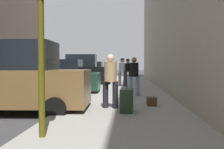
{
  "coord_description": "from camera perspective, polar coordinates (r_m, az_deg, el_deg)",
  "views": [
    {
      "loc": [
        6.14,
        -9.06,
        1.54
      ],
      "look_at": [
        5.17,
        6.11,
        0.92
      ],
      "focal_mm": 40.0,
      "sensor_mm": 36.0,
      "label": 1
    }
  ],
  "objects": [
    {
      "name": "parked_gray_coupe",
      "position": [
        23.31,
        -4.97,
        0.63
      ],
      "size": [
        4.22,
        2.09,
        1.79
      ],
      "color": "slate",
      "rests_on": "ground_plane"
    },
    {
      "name": "pedestrian_with_beanie",
      "position": [
        15.89,
        2.39,
        0.88
      ],
      "size": [
        0.52,
        0.47,
        1.78
      ],
      "color": "#333338",
      "rests_on": "sidewalk"
    },
    {
      "name": "sidewalk",
      "position": [
        9.18,
        2.76,
        -6.85
      ],
      "size": [
        4.0,
        40.0,
        0.15
      ],
      "primitive_type": "cube",
      "color": "gray",
      "rests_on": "ground_plane"
    },
    {
      "name": "pedestrian_with_fedora",
      "position": [
        17.84,
        3.65,
        1.03
      ],
      "size": [
        0.53,
        0.49,
        1.78
      ],
      "color": "black",
      "rests_on": "sidewalk"
    },
    {
      "name": "pedestrian_in_jeans",
      "position": [
        11.12,
        5.06,
        0.08
      ],
      "size": [
        0.51,
        0.42,
        1.71
      ],
      "color": "#728CB2",
      "rests_on": "sidewalk"
    },
    {
      "name": "parked_dark_green_sedan",
      "position": [
        12.92,
        -12.04,
        -0.78
      ],
      "size": [
        4.26,
        2.17,
        1.79
      ],
      "color": "#193828",
      "rests_on": "ground_plane"
    },
    {
      "name": "fire_hydrant",
      "position": [
        12.27,
        -4.27,
        -2.55
      ],
      "size": [
        0.42,
        0.22,
        0.7
      ],
      "color": "red",
      "rests_on": "sidewalk"
    },
    {
      "name": "parked_bronze_suv",
      "position": [
        8.35,
        -21.07,
        -1.3
      ],
      "size": [
        4.67,
        2.2,
        2.25
      ],
      "color": "brown",
      "rests_on": "ground_plane"
    },
    {
      "name": "rolling_suitcase",
      "position": [
        7.3,
        3.4,
        -5.93
      ],
      "size": [
        0.4,
        0.58,
        1.04
      ],
      "color": "black",
      "rests_on": "sidewalk"
    },
    {
      "name": "pedestrian_in_tan_coat",
      "position": [
        7.9,
        -0.37,
        -0.82
      ],
      "size": [
        0.52,
        0.46,
        1.71
      ],
      "color": "black",
      "rests_on": "sidewalk"
    },
    {
      "name": "duffel_bag",
      "position": [
        8.58,
        9.04,
        -6.08
      ],
      "size": [
        0.32,
        0.44,
        0.28
      ],
      "color": "#472D19",
      "rests_on": "sidewalk"
    },
    {
      "name": "parked_black_suv",
      "position": [
        18.24,
        -7.39,
        0.72
      ],
      "size": [
        4.66,
        2.19,
        2.25
      ],
      "color": "black",
      "rests_on": "ground_plane"
    }
  ]
}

